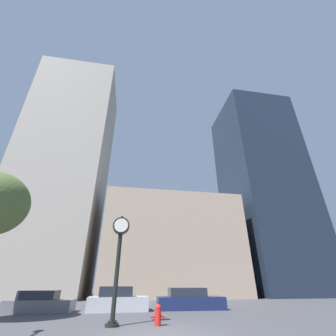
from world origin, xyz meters
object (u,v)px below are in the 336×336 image
(street_clock, at_px, (119,250))
(car_navy, at_px, (190,300))
(car_silver, at_px, (117,301))
(car_grey, at_px, (40,303))
(fire_hydrant_near, at_px, (158,315))

(street_clock, relative_size, car_navy, 1.00)
(car_silver, bearing_deg, car_grey, 178.56)
(car_navy, bearing_deg, street_clock, -126.77)
(car_silver, distance_m, fire_hydrant_near, 6.59)
(car_grey, bearing_deg, fire_hydrant_near, -39.79)
(street_clock, height_order, car_silver, street_clock)
(fire_hydrant_near, bearing_deg, street_clock, 176.30)
(car_silver, distance_m, car_navy, 5.16)
(car_grey, bearing_deg, car_silver, 2.86)
(street_clock, relative_size, car_silver, 1.20)
(fire_hydrant_near, bearing_deg, car_grey, 138.09)
(car_silver, relative_size, car_navy, 0.84)
(car_silver, xyz_separation_m, fire_hydrant_near, (2.00, -6.28, -0.20))
(car_grey, xyz_separation_m, car_navy, (10.08, 0.26, 0.05))
(car_grey, xyz_separation_m, fire_hydrant_near, (6.92, -6.21, -0.11))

